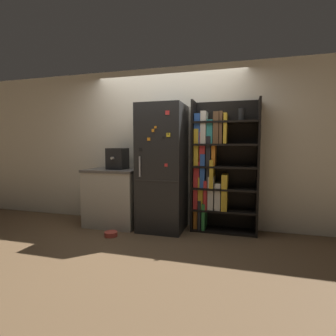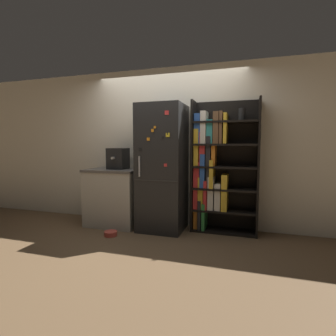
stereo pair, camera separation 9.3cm
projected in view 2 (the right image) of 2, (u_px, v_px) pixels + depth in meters
ground_plane at (160, 231)px, 4.06m from camera, size 16.00×16.00×0.00m
wall_back at (169, 147)px, 4.40m from camera, size 8.00×0.05×2.60m
refrigerator at (162, 168)px, 4.09m from camera, size 0.69×0.68×1.95m
bookshelf at (216, 169)px, 4.02m from camera, size 0.99×0.36×2.01m
kitchen_counter at (115, 197)px, 4.39m from camera, size 0.88×0.67×0.94m
espresso_machine at (118, 159)px, 4.33m from camera, size 0.29×0.35×0.34m
pet_bowl at (111, 233)px, 3.85m from camera, size 0.19×0.19×0.07m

